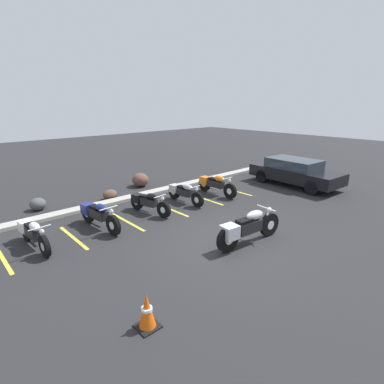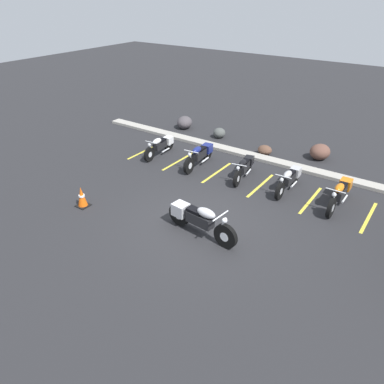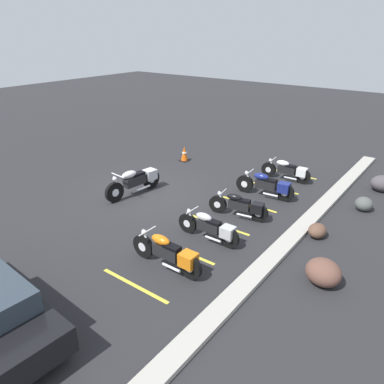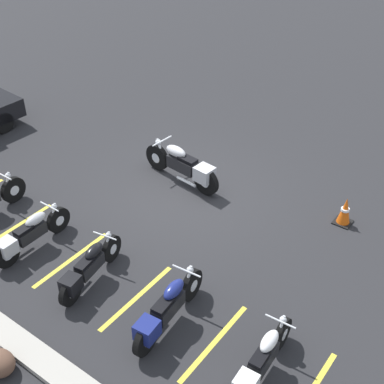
% 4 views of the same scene
% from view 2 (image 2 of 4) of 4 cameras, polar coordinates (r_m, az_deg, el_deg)
% --- Properties ---
extents(ground, '(60.00, 60.00, 0.00)m').
position_cam_2_polar(ground, '(11.37, 0.81, -5.06)').
color(ground, '#262628').
extents(motorcycle_silver_featured, '(2.43, 0.70, 0.96)m').
position_cam_2_polar(motorcycle_silver_featured, '(10.73, 0.93, -4.11)').
color(motorcycle_silver_featured, black).
rests_on(motorcycle_silver_featured, ground).
extents(parked_bike_0, '(0.57, 2.02, 0.79)m').
position_cam_2_polar(parked_bike_0, '(15.99, -4.79, 7.11)').
color(parked_bike_0, black).
rests_on(parked_bike_0, ground).
extents(parked_bike_1, '(0.62, 2.18, 0.86)m').
position_cam_2_polar(parked_bike_1, '(14.95, 1.23, 5.75)').
color(parked_bike_1, black).
rests_on(parked_bike_1, ground).
extents(parked_bike_2, '(0.66, 1.99, 0.79)m').
position_cam_2_polar(parked_bike_2, '(14.12, 7.97, 3.80)').
color(parked_bike_2, black).
rests_on(parked_bike_2, ground).
extents(parked_bike_3, '(0.57, 2.04, 0.80)m').
position_cam_2_polar(parked_bike_3, '(13.54, 14.62, 1.99)').
color(parked_bike_3, black).
rests_on(parked_bike_3, ground).
extents(parked_bike_4, '(0.62, 2.21, 0.87)m').
position_cam_2_polar(parked_bike_4, '(13.07, 21.65, -0.07)').
color(parked_bike_4, black).
rests_on(parked_bike_4, ground).
extents(concrete_curb, '(18.00, 0.50, 0.12)m').
position_cam_2_polar(concrete_curb, '(15.69, 12.31, 4.64)').
color(concrete_curb, '#A8A399').
rests_on(concrete_curb, ground).
extents(landscape_rock_0, '(1.06, 1.10, 0.64)m').
position_cam_2_polar(landscape_rock_0, '(16.42, 18.92, 5.82)').
color(landscape_rock_0, brown).
rests_on(landscape_rock_0, ground).
extents(landscape_rock_1, '(0.62, 0.52, 0.41)m').
position_cam_2_polar(landscape_rock_1, '(16.31, 11.03, 6.30)').
color(landscape_rock_1, brown).
rests_on(landscape_rock_1, ground).
extents(landscape_rock_2, '(1.04, 1.12, 0.61)m').
position_cam_2_polar(landscape_rock_2, '(19.12, -1.14, 10.56)').
color(landscape_rock_2, '#494347').
rests_on(landscape_rock_2, ground).
extents(landscape_rock_3, '(0.81, 0.81, 0.47)m').
position_cam_2_polar(landscape_rock_3, '(17.93, 4.18, 8.97)').
color(landscape_rock_3, '#4B4E4C').
rests_on(landscape_rock_3, ground).
extents(traffic_cone, '(0.40, 0.40, 0.70)m').
position_cam_2_polar(traffic_cone, '(12.66, -16.44, -0.76)').
color(traffic_cone, black).
rests_on(traffic_cone, ground).
extents(stall_line_0, '(0.10, 2.10, 0.00)m').
position_cam_2_polar(stall_line_0, '(16.56, -7.28, 6.20)').
color(stall_line_0, gold).
rests_on(stall_line_0, ground).
extents(stall_line_1, '(0.10, 2.10, 0.00)m').
position_cam_2_polar(stall_line_1, '(15.47, -2.09, 4.72)').
color(stall_line_1, gold).
rests_on(stall_line_1, ground).
extents(stall_line_2, '(0.10, 2.10, 0.00)m').
position_cam_2_polar(stall_line_2, '(14.53, 3.80, 2.98)').
color(stall_line_2, gold).
rests_on(stall_line_2, ground).
extents(stall_line_3, '(0.10, 2.10, 0.00)m').
position_cam_2_polar(stall_line_3, '(13.78, 10.40, 1.00)').
color(stall_line_3, gold).
rests_on(stall_line_3, ground).
extents(stall_line_4, '(0.10, 2.10, 0.00)m').
position_cam_2_polar(stall_line_4, '(13.25, 17.63, -1.19)').
color(stall_line_4, gold).
rests_on(stall_line_4, ground).
extents(stall_line_5, '(0.10, 2.10, 0.00)m').
position_cam_2_polar(stall_line_5, '(12.97, 25.33, -3.50)').
color(stall_line_5, gold).
rests_on(stall_line_5, ground).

